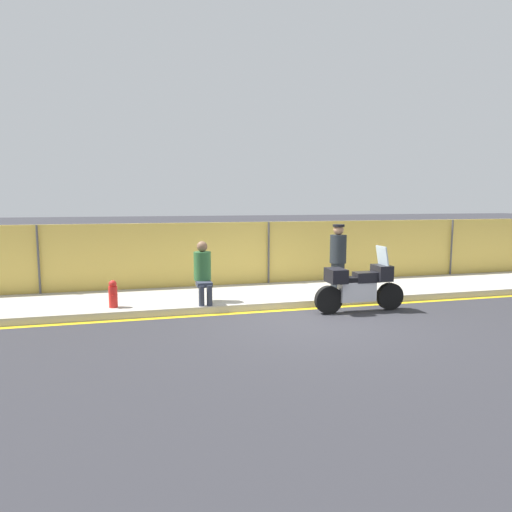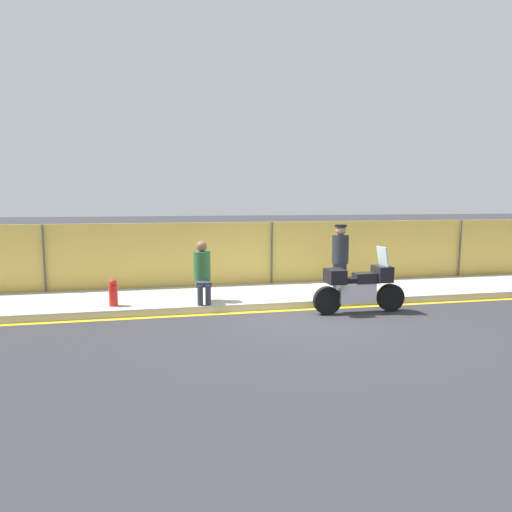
# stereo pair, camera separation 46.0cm
# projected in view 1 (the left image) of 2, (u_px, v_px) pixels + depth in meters

# --- Properties ---
(ground_plane) EXTENTS (120.00, 120.00, 0.00)m
(ground_plane) POSITION_uv_depth(u_px,v_px,m) (314.00, 319.00, 9.33)
(ground_plane) COLOR #2D2D33
(sidewalk) EXTENTS (43.09, 2.41, 0.16)m
(sidewalk) POSITION_uv_depth(u_px,v_px,m) (282.00, 294.00, 11.42)
(sidewalk) COLOR #ADA89E
(sidewalk) RESTS_ON ground_plane
(curb_paint_stripe) EXTENTS (43.09, 0.18, 0.01)m
(curb_paint_stripe) POSITION_uv_depth(u_px,v_px,m) (299.00, 309.00, 10.18)
(curb_paint_stripe) COLOR gold
(curb_paint_stripe) RESTS_ON ground_plane
(storefront_fence) EXTENTS (40.93, 0.17, 1.83)m
(storefront_fence) POSITION_uv_depth(u_px,v_px,m) (268.00, 255.00, 12.56)
(storefront_fence) COLOR gold
(storefront_fence) RESTS_ON ground_plane
(motorcycle) EXTENTS (2.07, 0.50, 1.43)m
(motorcycle) POSITION_uv_depth(u_px,v_px,m) (359.00, 286.00, 9.92)
(motorcycle) COLOR black
(motorcycle) RESTS_ON ground_plane
(officer_standing) EXTENTS (0.41, 0.41, 1.67)m
(officer_standing) POSITION_uv_depth(u_px,v_px,m) (338.00, 257.00, 11.41)
(officer_standing) COLOR #1E2328
(officer_standing) RESTS_ON sidewalk
(person_seated_on_curb) EXTENTS (0.38, 0.70, 1.36)m
(person_seated_on_curb) POSITION_uv_depth(u_px,v_px,m) (203.00, 269.00, 10.11)
(person_seated_on_curb) COLOR #2D3342
(person_seated_on_curb) RESTS_ON sidewalk
(fire_hydrant) EXTENTS (0.18, 0.23, 0.59)m
(fire_hydrant) POSITION_uv_depth(u_px,v_px,m) (113.00, 294.00, 9.67)
(fire_hydrant) COLOR red
(fire_hydrant) RESTS_ON sidewalk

